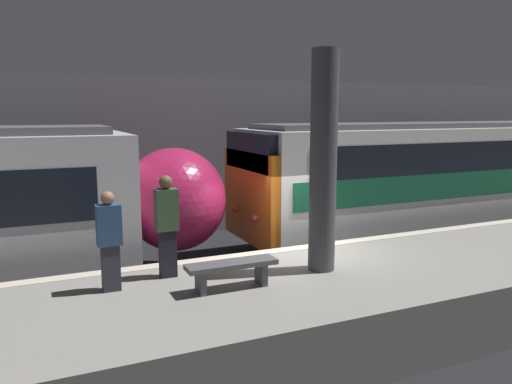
# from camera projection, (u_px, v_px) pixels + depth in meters

# --- Properties ---
(ground_plane) EXTENTS (120.00, 120.00, 0.00)m
(ground_plane) POSITION_uv_depth(u_px,v_px,m) (290.00, 297.00, 10.76)
(ground_plane) COLOR black
(platform) EXTENTS (40.00, 3.65, 1.13)m
(platform) POSITION_uv_depth(u_px,v_px,m) (337.00, 302.00, 9.03)
(platform) COLOR gray
(platform) RESTS_ON ground
(station_rear_barrier) EXTENTS (50.00, 0.15, 4.99)m
(station_rear_barrier) POSITION_uv_depth(u_px,v_px,m) (197.00, 157.00, 16.11)
(station_rear_barrier) COLOR gray
(station_rear_barrier) RESTS_ON ground
(support_pillar_near) EXTENTS (0.48, 0.48, 3.91)m
(support_pillar_near) POSITION_uv_depth(u_px,v_px,m) (323.00, 162.00, 8.78)
(support_pillar_near) COLOR #47474C
(support_pillar_near) RESTS_ON platform
(train_boxy) EXTENTS (15.15, 3.04, 3.64)m
(train_boxy) POSITION_uv_depth(u_px,v_px,m) (465.00, 179.00, 15.73)
(train_boxy) COLOR black
(train_boxy) RESTS_ON ground
(person_waiting) EXTENTS (0.38, 0.24, 1.78)m
(person_waiting) POSITION_uv_depth(u_px,v_px,m) (167.00, 223.00, 8.54)
(person_waiting) COLOR black
(person_waiting) RESTS_ON platform
(person_walking) EXTENTS (0.38, 0.24, 1.61)m
(person_walking) POSITION_uv_depth(u_px,v_px,m) (109.00, 239.00, 7.89)
(person_walking) COLOR #2D2D38
(person_walking) RESTS_ON platform
(platform_bench) EXTENTS (1.50, 0.40, 0.45)m
(platform_bench) POSITION_uv_depth(u_px,v_px,m) (232.00, 269.00, 8.04)
(platform_bench) COLOR #4C4C51
(platform_bench) RESTS_ON platform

